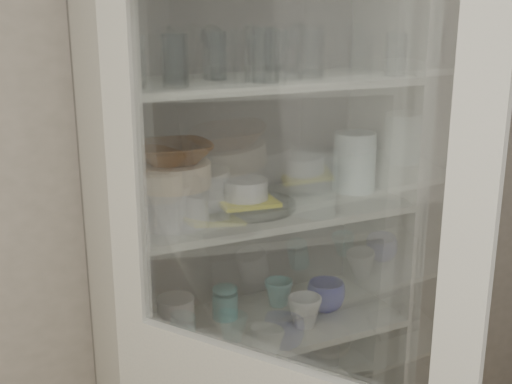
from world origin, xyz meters
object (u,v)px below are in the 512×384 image
plate_stack_back (194,187)px  white_ramekin (246,189)px  goblet_1 (212,48)px  grey_bowl_stack (354,162)px  goblet_0 (119,51)px  mug_teal (278,293)px  mug_blue (326,296)px  goblet_3 (298,45)px  plate_stack_front (173,205)px  terracotta_bowl (171,153)px  measuring_cups (172,344)px  cream_bowl (172,174)px  glass_platter (246,205)px  mug_white (305,311)px  yellow_trivet (246,200)px  white_canister (176,318)px  goblet_2 (295,47)px  teal_jar (225,303)px  pantry_cabinet (248,291)px

plate_stack_back → white_ramekin: (0.13, -0.11, 0.00)m
goblet_1 → grey_bowl_stack: (0.47, -0.11, -0.38)m
goblet_0 → mug_teal: goblet_0 is taller
plate_stack_back → mug_blue: (0.42, -0.13, -0.40)m
goblet_3 → mug_teal: (-0.08, -0.03, -0.84)m
plate_stack_front → terracotta_bowl: 0.15m
plate_stack_front → measuring_cups: 0.44m
cream_bowl → mug_blue: (0.54, 0.02, -0.50)m
glass_platter → mug_blue: (0.29, -0.03, -0.36)m
mug_blue → mug_teal: bearing=125.5°
mug_white → grey_bowl_stack: bearing=3.8°
yellow_trivet → white_canister: yellow_trivet is taller
cream_bowl → plate_stack_front: bearing=0.0°
glass_platter → white_ramekin: (0.00, 0.00, 0.05)m
yellow_trivet → grey_bowl_stack: (0.42, 0.02, 0.08)m
goblet_2 → mug_blue: bearing=-69.9°
grey_bowl_stack → teal_jar: 0.65m
goblet_3 → white_canister: bearing=-168.3°
glass_platter → mug_white: bearing=-30.7°
yellow_trivet → white_canister: bearing=177.5°
plate_stack_front → terracotta_bowl: (-0.00, 0.00, 0.15)m
yellow_trivet → mug_white: size_ratio=1.59×
white_canister → glass_platter: bearing=-2.5°
goblet_3 → grey_bowl_stack: goblet_3 is taller
goblet_0 → plate_stack_back: goblet_0 is taller
goblet_1 → goblet_3: (0.29, -0.02, 0.00)m
white_ramekin → mug_teal: size_ratio=1.42×
grey_bowl_stack → mug_blue: grey_bowl_stack is taller
goblet_1 → plate_stack_front: goblet_1 is taller
glass_platter → mug_blue: 0.46m
pantry_cabinet → plate_stack_back: 0.41m
mug_white → terracotta_bowl: bearing=151.7°
goblet_3 → grey_bowl_stack: (0.18, -0.08, -0.39)m
plate_stack_back → white_canister: (-0.11, -0.10, -0.39)m
mug_teal → white_canister: (-0.40, -0.07, 0.02)m
goblet_2 → plate_stack_back: (-0.37, -0.01, -0.42)m
cream_bowl → teal_jar: (0.21, 0.12, -0.50)m
goblet_2 → mug_teal: (-0.08, -0.04, -0.83)m
goblet_0 → goblet_2: goblet_0 is taller
pantry_cabinet → mug_blue: bearing=-21.5°
goblet_3 → white_ramekin: (-0.24, -0.11, -0.43)m
plate_stack_front → mug_teal: bearing=17.1°
cream_bowl → mug_teal: cream_bowl is taller
glass_platter → plate_stack_front: bearing=-169.0°
pantry_cabinet → terracotta_bowl: bearing=-157.5°
goblet_0 → yellow_trivet: size_ratio=0.95×
plate_stack_back → measuring_cups: 0.49m
glass_platter → white_canister: 0.41m
grey_bowl_stack → goblet_2: bearing=152.4°
terracotta_bowl → white_canister: size_ratio=1.69×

